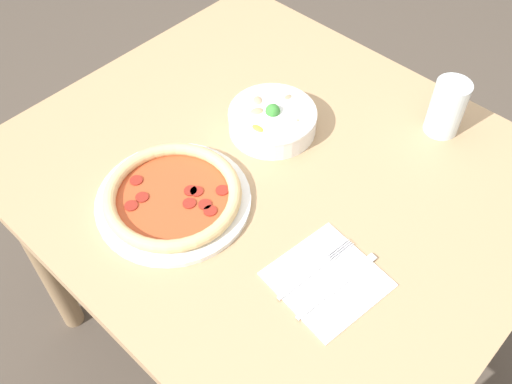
# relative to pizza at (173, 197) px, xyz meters

# --- Properties ---
(ground_plane) EXTENTS (8.00, 8.00, 0.00)m
(ground_plane) POSITION_rel_pizza_xyz_m (0.09, 0.21, -0.76)
(ground_plane) COLOR #4C4238
(dining_table) EXTENTS (1.07, 0.93, 0.74)m
(dining_table) POSITION_rel_pizza_xyz_m (0.09, 0.21, -0.13)
(dining_table) COLOR tan
(dining_table) RESTS_ON ground_plane
(pizza) EXTENTS (0.31, 0.31, 0.04)m
(pizza) POSITION_rel_pizza_xyz_m (0.00, 0.00, 0.00)
(pizza) COLOR white
(pizza) RESTS_ON dining_table
(bowl) EXTENTS (0.19, 0.19, 0.07)m
(bowl) POSITION_rel_pizza_xyz_m (0.00, 0.29, 0.01)
(bowl) COLOR white
(bowl) RESTS_ON dining_table
(napkin) EXTENTS (0.20, 0.20, 0.00)m
(napkin) POSITION_rel_pizza_xyz_m (0.33, 0.07, -0.02)
(napkin) COLOR white
(napkin) RESTS_ON dining_table
(fork) EXTENTS (0.03, 0.18, 0.00)m
(fork) POSITION_rel_pizza_xyz_m (0.31, 0.07, -0.01)
(fork) COLOR silver
(fork) RESTS_ON napkin
(knife) EXTENTS (0.03, 0.19, 0.01)m
(knife) POSITION_rel_pizza_xyz_m (0.35, 0.06, -0.01)
(knife) COLOR silver
(knife) RESTS_ON napkin
(glass) EXTENTS (0.07, 0.07, 0.13)m
(glass) POSITION_rel_pizza_xyz_m (0.27, 0.54, 0.05)
(glass) COLOR silver
(glass) RESTS_ON dining_table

